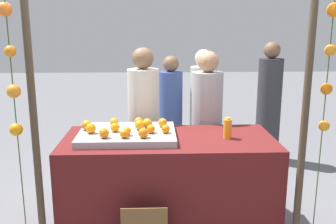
{
  "coord_description": "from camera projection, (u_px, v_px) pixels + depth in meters",
  "views": [
    {
      "loc": [
        -0.13,
        -3.21,
        1.85
      ],
      "look_at": [
        0.0,
        0.15,
        1.08
      ],
      "focal_mm": 40.36,
      "sensor_mm": 36.0,
      "label": 1
    }
  ],
  "objects": [
    {
      "name": "crowd_person_2",
      "position": [
        171.0,
        118.0,
        4.86
      ],
      "size": [
        0.3,
        0.3,
        1.48
      ],
      "color": "#384C8C",
      "rests_on": "ground_plane"
    },
    {
      "name": "orange_9",
      "position": [
        127.0,
        131.0,
        3.2
      ],
      "size": [
        0.07,
        0.07,
        0.07
      ],
      "primitive_type": "sphere",
      "color": "orange",
      "rests_on": "orange_tray"
    },
    {
      "name": "crowd_person_1",
      "position": [
        269.0,
        106.0,
        5.19
      ],
      "size": [
        0.33,
        0.33,
        1.64
      ],
      "color": "#333338",
      "rests_on": "ground_plane"
    },
    {
      "name": "orange_8",
      "position": [
        115.0,
        128.0,
        3.3
      ],
      "size": [
        0.08,
        0.08,
        0.08
      ],
      "primitive_type": "sphere",
      "color": "orange",
      "rests_on": "orange_tray"
    },
    {
      "name": "orange_13",
      "position": [
        166.0,
        129.0,
        3.27
      ],
      "size": [
        0.07,
        0.07,
        0.07
      ],
      "primitive_type": "sphere",
      "color": "orange",
      "rests_on": "orange_tray"
    },
    {
      "name": "orange_5",
      "position": [
        163.0,
        123.0,
        3.47
      ],
      "size": [
        0.08,
        0.08,
        0.08
      ],
      "primitive_type": "sphere",
      "color": "orange",
      "rests_on": "orange_tray"
    },
    {
      "name": "orange_tray",
      "position": [
        127.0,
        134.0,
        3.34
      ],
      "size": [
        0.85,
        0.65,
        0.06
      ],
      "primitive_type": "cube",
      "color": "#9EA0A5",
      "rests_on": "stall_counter"
    },
    {
      "name": "orange_0",
      "position": [
        114.0,
        122.0,
        3.49
      ],
      "size": [
        0.08,
        0.08,
        0.08
      ],
      "primitive_type": "sphere",
      "color": "orange",
      "rests_on": "orange_tray"
    },
    {
      "name": "orange_3",
      "position": [
        91.0,
        128.0,
        3.26
      ],
      "size": [
        0.09,
        0.09,
        0.09
      ],
      "primitive_type": "sphere",
      "color": "orange",
      "rests_on": "orange_tray"
    },
    {
      "name": "canopy_post_left",
      "position": [
        34.0,
        125.0,
        2.79
      ],
      "size": [
        0.06,
        0.06,
        2.27
      ],
      "primitive_type": "cylinder",
      "color": "#473828",
      "rests_on": "ground_plane"
    },
    {
      "name": "orange_2",
      "position": [
        124.0,
        134.0,
        3.12
      ],
      "size": [
        0.07,
        0.07,
        0.07
      ],
      "primitive_type": "sphere",
      "color": "orange",
      "rests_on": "orange_tray"
    },
    {
      "name": "garland_strand_left",
      "position": [
        12.0,
        74.0,
        2.67
      ],
      "size": [
        0.11,
        0.11,
        2.06
      ],
      "color": "#2D4C23",
      "rests_on": "ground_plane"
    },
    {
      "name": "orange_6",
      "position": [
        87.0,
        125.0,
        3.36
      ],
      "size": [
        0.09,
        0.09,
        0.09
      ],
      "primitive_type": "sphere",
      "color": "orange",
      "rests_on": "orange_tray"
    },
    {
      "name": "orange_12",
      "position": [
        143.0,
        133.0,
        3.13
      ],
      "size": [
        0.09,
        0.09,
        0.09
      ],
      "primitive_type": "sphere",
      "color": "orange",
      "rests_on": "orange_tray"
    },
    {
      "name": "crowd_person_0",
      "position": [
        202.0,
        116.0,
        4.76
      ],
      "size": [
        0.31,
        0.31,
        1.57
      ],
      "color": "beige",
      "rests_on": "ground_plane"
    },
    {
      "name": "juice_bottle",
      "position": [
        228.0,
        129.0,
        3.31
      ],
      "size": [
        0.07,
        0.07,
        0.19
      ],
      "color": "orange",
      "rests_on": "stall_counter"
    },
    {
      "name": "orange_1",
      "position": [
        104.0,
        133.0,
        3.12
      ],
      "size": [
        0.08,
        0.08,
        0.08
      ],
      "primitive_type": "sphere",
      "color": "orange",
      "rests_on": "orange_tray"
    },
    {
      "name": "orange_7",
      "position": [
        140.0,
        125.0,
        3.37
      ],
      "size": [
        0.09,
        0.09,
        0.09
      ],
      "primitive_type": "sphere",
      "color": "orange",
      "rests_on": "orange_tray"
    },
    {
      "name": "vendor_right",
      "position": [
        206.0,
        132.0,
        4.0
      ],
      "size": [
        0.32,
        0.32,
        1.6
      ],
      "color": "#99999E",
      "rests_on": "ground_plane"
    },
    {
      "name": "vendor_left",
      "position": [
        144.0,
        131.0,
        4.0
      ],
      "size": [
        0.33,
        0.33,
        1.64
      ],
      "color": "beige",
      "rests_on": "ground_plane"
    },
    {
      "name": "stall_counter",
      "position": [
        169.0,
        184.0,
        3.45
      ],
      "size": [
        1.87,
        0.86,
        0.88
      ],
      "primitive_type": "cube",
      "color": "#5B1919",
      "rests_on": "ground_plane"
    },
    {
      "name": "canopy_post_right",
      "position": [
        304.0,
        122.0,
        2.87
      ],
      "size": [
        0.06,
        0.06,
        2.27
      ],
      "primitive_type": "cylinder",
      "color": "#473828",
      "rests_on": "ground_plane"
    },
    {
      "name": "garland_strand_right",
      "position": [
        329.0,
        64.0,
        2.76
      ],
      "size": [
        0.1,
        0.1,
        2.06
      ],
      "color": "#2D4C23",
      "rests_on": "ground_plane"
    },
    {
      "name": "orange_11",
      "position": [
        147.0,
        123.0,
        3.43
      ],
      "size": [
        0.09,
        0.09,
        0.09
      ],
      "primitive_type": "sphere",
      "color": "orange",
      "rests_on": "orange_tray"
    },
    {
      "name": "orange_10",
      "position": [
        139.0,
        122.0,
        3.5
      ],
      "size": [
        0.08,
        0.08,
        0.08
      ],
      "primitive_type": "sphere",
      "color": "orange",
      "rests_on": "orange_tray"
    },
    {
      "name": "orange_4",
      "position": [
        151.0,
        129.0,
        3.27
      ],
      "size": [
        0.07,
        0.07,
        0.07
      ],
      "primitive_type": "sphere",
      "color": "orange",
      "rests_on": "orange_tray"
    }
  ]
}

